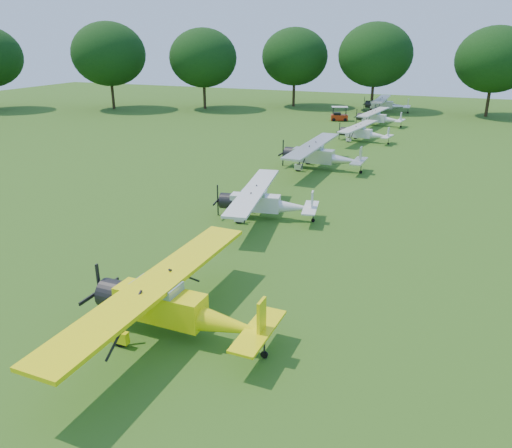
{
  "coord_description": "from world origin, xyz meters",
  "views": [
    {
      "loc": [
        10.78,
        -23.17,
        10.81
      ],
      "look_at": [
        1.46,
        -0.08,
        1.4
      ],
      "focal_mm": 35.0,
      "sensor_mm": 36.0,
      "label": 1
    }
  ],
  "objects_px": {
    "aircraft_5": "(363,132)",
    "aircraft_7": "(385,104)",
    "aircraft_2": "(173,303)",
    "aircraft_4": "(320,154)",
    "aircraft_3": "(263,201)",
    "golf_cart": "(339,116)",
    "aircraft_6": "(378,117)"
  },
  "relations": [
    {
      "from": "aircraft_3",
      "to": "aircraft_5",
      "type": "height_order",
      "value": "aircraft_3"
    },
    {
      "from": "golf_cart",
      "to": "aircraft_6",
      "type": "bearing_deg",
      "value": -37.8
    },
    {
      "from": "aircraft_2",
      "to": "aircraft_7",
      "type": "bearing_deg",
      "value": 92.45
    },
    {
      "from": "aircraft_4",
      "to": "aircraft_6",
      "type": "height_order",
      "value": "aircraft_4"
    },
    {
      "from": "aircraft_2",
      "to": "aircraft_7",
      "type": "relative_size",
      "value": 1.1
    },
    {
      "from": "aircraft_3",
      "to": "aircraft_4",
      "type": "xyz_separation_m",
      "value": [
        0.02,
        13.38,
        0.16
      ]
    },
    {
      "from": "aircraft_4",
      "to": "aircraft_7",
      "type": "height_order",
      "value": "aircraft_4"
    },
    {
      "from": "aircraft_7",
      "to": "golf_cart",
      "type": "bearing_deg",
      "value": -114.53
    },
    {
      "from": "aircraft_7",
      "to": "aircraft_4",
      "type": "bearing_deg",
      "value": -91.42
    },
    {
      "from": "aircraft_3",
      "to": "aircraft_2",
      "type": "bearing_deg",
      "value": -93.09
    },
    {
      "from": "aircraft_3",
      "to": "golf_cart",
      "type": "height_order",
      "value": "aircraft_3"
    },
    {
      "from": "aircraft_2",
      "to": "aircraft_5",
      "type": "relative_size",
      "value": 1.28
    },
    {
      "from": "aircraft_2",
      "to": "aircraft_3",
      "type": "height_order",
      "value": "aircraft_2"
    },
    {
      "from": "aircraft_2",
      "to": "aircraft_4",
      "type": "height_order",
      "value": "aircraft_2"
    },
    {
      "from": "aircraft_3",
      "to": "aircraft_5",
      "type": "bearing_deg",
      "value": 77.58
    },
    {
      "from": "aircraft_3",
      "to": "golf_cart",
      "type": "bearing_deg",
      "value": 86.49
    },
    {
      "from": "golf_cart",
      "to": "aircraft_3",
      "type": "bearing_deg",
      "value": -101.01
    },
    {
      "from": "aircraft_2",
      "to": "aircraft_3",
      "type": "relative_size",
      "value": 1.17
    },
    {
      "from": "aircraft_2",
      "to": "aircraft_6",
      "type": "distance_m",
      "value": 51.48
    },
    {
      "from": "aircraft_5",
      "to": "aircraft_7",
      "type": "xyz_separation_m",
      "value": [
        -1.09,
        23.78,
        0.19
      ]
    },
    {
      "from": "aircraft_5",
      "to": "aircraft_4",
      "type": "bearing_deg",
      "value": -86.29
    },
    {
      "from": "aircraft_5",
      "to": "aircraft_6",
      "type": "height_order",
      "value": "aircraft_6"
    },
    {
      "from": "aircraft_3",
      "to": "aircraft_7",
      "type": "bearing_deg",
      "value": 80.0
    },
    {
      "from": "golf_cart",
      "to": "aircraft_2",
      "type": "bearing_deg",
      "value": -100.9
    },
    {
      "from": "aircraft_2",
      "to": "golf_cart",
      "type": "xyz_separation_m",
      "value": [
        -6.07,
        53.52,
        -0.75
      ]
    },
    {
      "from": "aircraft_3",
      "to": "aircraft_4",
      "type": "bearing_deg",
      "value": 80.02
    },
    {
      "from": "aircraft_7",
      "to": "aircraft_6",
      "type": "bearing_deg",
      "value": -87.15
    },
    {
      "from": "aircraft_2",
      "to": "golf_cart",
      "type": "distance_m",
      "value": 53.87
    },
    {
      "from": "aircraft_2",
      "to": "aircraft_3",
      "type": "bearing_deg",
      "value": 97.89
    },
    {
      "from": "aircraft_3",
      "to": "aircraft_6",
      "type": "relative_size",
      "value": 1.04
    },
    {
      "from": "aircraft_4",
      "to": "aircraft_5",
      "type": "xyz_separation_m",
      "value": [
        1.17,
        13.47,
        -0.27
      ]
    },
    {
      "from": "aircraft_5",
      "to": "aircraft_6",
      "type": "relative_size",
      "value": 0.95
    }
  ]
}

